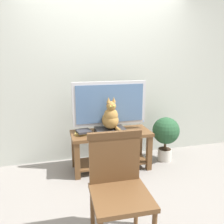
{
  "coord_description": "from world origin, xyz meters",
  "views": [
    {
      "loc": [
        -0.78,
        -2.41,
        1.58
      ],
      "look_at": [
        0.0,
        0.52,
        0.85
      ],
      "focal_mm": 37.04,
      "sensor_mm": 36.0,
      "label": 1
    }
  ],
  "objects_px": {
    "cat": "(111,117)",
    "wooden_chair": "(118,181)",
    "tv": "(110,105)",
    "media_box": "(110,131)",
    "book_stack": "(83,132)",
    "tv_stand": "(111,144)",
    "potted_plant": "(166,133)"
  },
  "relations": [
    {
      "from": "tv",
      "to": "potted_plant",
      "type": "xyz_separation_m",
      "value": [
        0.87,
        -0.03,
        -0.49
      ]
    },
    {
      "from": "tv",
      "to": "media_box",
      "type": "height_order",
      "value": "tv"
    },
    {
      "from": "wooden_chair",
      "to": "potted_plant",
      "type": "bearing_deg",
      "value": 49.29
    },
    {
      "from": "book_stack",
      "to": "potted_plant",
      "type": "relative_size",
      "value": 0.34
    },
    {
      "from": "wooden_chair",
      "to": "book_stack",
      "type": "relative_size",
      "value": 4.04
    },
    {
      "from": "media_box",
      "to": "wooden_chair",
      "type": "bearing_deg",
      "value": -101.43
    },
    {
      "from": "book_stack",
      "to": "potted_plant",
      "type": "distance_m",
      "value": 1.27
    },
    {
      "from": "wooden_chair",
      "to": "book_stack",
      "type": "distance_m",
      "value": 1.3
    },
    {
      "from": "media_box",
      "to": "cat",
      "type": "xyz_separation_m",
      "value": [
        0.0,
        -0.02,
        0.19
      ]
    },
    {
      "from": "tv",
      "to": "book_stack",
      "type": "bearing_deg",
      "value": -169.71
    },
    {
      "from": "tv_stand",
      "to": "wooden_chair",
      "type": "height_order",
      "value": "wooden_chair"
    },
    {
      "from": "potted_plant",
      "to": "cat",
      "type": "bearing_deg",
      "value": -173.34
    },
    {
      "from": "tv",
      "to": "media_box",
      "type": "distance_m",
      "value": 0.36
    },
    {
      "from": "media_box",
      "to": "tv_stand",
      "type": "bearing_deg",
      "value": 63.38
    },
    {
      "from": "wooden_chair",
      "to": "tv_stand",
      "type": "bearing_deg",
      "value": 77.96
    },
    {
      "from": "cat",
      "to": "wooden_chair",
      "type": "distance_m",
      "value": 1.28
    },
    {
      "from": "wooden_chair",
      "to": "book_stack",
      "type": "height_order",
      "value": "wooden_chair"
    },
    {
      "from": "cat",
      "to": "wooden_chair",
      "type": "xyz_separation_m",
      "value": [
        -0.25,
        -1.23,
        -0.22
      ]
    },
    {
      "from": "media_box",
      "to": "potted_plant",
      "type": "height_order",
      "value": "potted_plant"
    },
    {
      "from": "tv_stand",
      "to": "potted_plant",
      "type": "relative_size",
      "value": 1.62
    },
    {
      "from": "media_box",
      "to": "tv",
      "type": "bearing_deg",
      "value": 77.97
    },
    {
      "from": "tv",
      "to": "cat",
      "type": "bearing_deg",
      "value": -100.03
    },
    {
      "from": "tv_stand",
      "to": "wooden_chair",
      "type": "relative_size",
      "value": 1.16
    },
    {
      "from": "tv_stand",
      "to": "wooden_chair",
      "type": "distance_m",
      "value": 1.34
    },
    {
      "from": "media_box",
      "to": "wooden_chair",
      "type": "xyz_separation_m",
      "value": [
        -0.25,
        -1.25,
        -0.03
      ]
    },
    {
      "from": "cat",
      "to": "media_box",
      "type": "bearing_deg",
      "value": 94.01
    },
    {
      "from": "media_box",
      "to": "wooden_chair",
      "type": "height_order",
      "value": "wooden_chair"
    },
    {
      "from": "potted_plant",
      "to": "tv_stand",
      "type": "bearing_deg",
      "value": -177.4
    },
    {
      "from": "tv_stand",
      "to": "cat",
      "type": "xyz_separation_m",
      "value": [
        -0.02,
        -0.06,
        0.41
      ]
    },
    {
      "from": "tv",
      "to": "cat",
      "type": "relative_size",
      "value": 2.35
    },
    {
      "from": "cat",
      "to": "tv_stand",
      "type": "bearing_deg",
      "value": 70.48
    },
    {
      "from": "book_stack",
      "to": "wooden_chair",
      "type": "bearing_deg",
      "value": -84.92
    }
  ]
}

